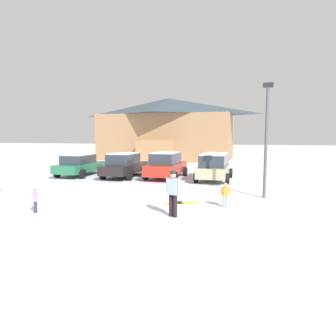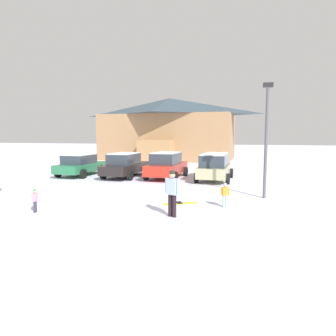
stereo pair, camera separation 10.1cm
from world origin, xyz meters
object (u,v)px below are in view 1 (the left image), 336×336
pair_of_skis (181,203)px  lamp_post (266,134)px  parked_black_sedan (124,165)px  skier_child_in_pink_snowsuit (35,200)px  parked_red_sedan (166,165)px  parked_green_coupe (80,165)px  skier_adult_in_blue_parka (173,191)px  ski_lodge (168,129)px  skier_child_in_orange_jacket (225,194)px  parked_beige_suv (214,166)px

pair_of_skis → lamp_post: 5.11m
parked_black_sedan → skier_child_in_pink_snowsuit: 9.76m
parked_red_sedan → lamp_post: (6.00, -5.13, 2.10)m
parked_green_coupe → pair_of_skis: size_ratio=2.95×
skier_adult_in_blue_parka → pair_of_skis: bearing=93.4°
parked_red_sedan → skier_child_in_pink_snowsuit: size_ratio=5.14×
parked_green_coupe → skier_child_in_pink_snowsuit: parked_green_coupe is taller
ski_lodge → parked_black_sedan: size_ratio=3.43×
skier_child_in_pink_snowsuit → ski_lodge: bearing=92.0°
parked_black_sedan → pair_of_skis: parked_black_sedan is taller
parked_black_sedan → skier_child_in_pink_snowsuit: size_ratio=5.21×
ski_lodge → lamp_post: ski_lodge is taller
parked_black_sedan → skier_child_in_orange_jacket: (7.23, -7.20, -0.29)m
parked_beige_suv → skier_child_in_orange_jacket: bearing=-81.9°
parked_red_sedan → pair_of_skis: 7.67m
skier_child_in_orange_jacket → skier_child_in_pink_snowsuit: size_ratio=1.11×
ski_lodge → lamp_post: (9.59, -20.85, -0.68)m
parked_red_sedan → lamp_post: 8.17m
parked_black_sedan → lamp_post: lamp_post is taller
parked_green_coupe → parked_beige_suv: (9.61, 0.09, 0.14)m
parked_green_coupe → lamp_post: bearing=-21.5°
ski_lodge → skier_child_in_orange_jacket: bearing=-71.2°
ski_lodge → parked_green_coupe: ski_lodge is taller
parked_beige_suv → lamp_post: lamp_post is taller
parked_green_coupe → skier_child_in_orange_jacket: parked_green_coupe is taller
parked_green_coupe → parked_black_sedan: bearing=1.0°
pair_of_skis → ski_lodge: bearing=104.6°
ski_lodge → parked_red_sedan: ski_lodge is taller
pair_of_skis → skier_child_in_orange_jacket: bearing=-4.9°
parked_green_coupe → skier_child_in_orange_jacket: (10.64, -7.14, -0.24)m
pair_of_skis → parked_beige_suv: bearing=83.0°
skier_child_in_pink_snowsuit → parked_beige_suv: bearing=58.7°
parked_beige_suv → skier_child_in_orange_jacket: (1.03, -7.23, -0.38)m
skier_child_in_orange_jacket → parked_red_sedan: bearing=120.1°
skier_adult_in_blue_parka → lamp_post: lamp_post is taller
skier_child_in_orange_jacket → skier_child_in_pink_snowsuit: skier_child_in_orange_jacket is taller
skier_child_in_pink_snowsuit → lamp_post: bearing=29.1°
ski_lodge → pair_of_skis: 24.01m
ski_lodge → lamp_post: size_ratio=3.02×
ski_lodge → pair_of_skis: bearing=-75.4°
parked_red_sedan → skier_adult_in_blue_parka: (2.52, -9.30, 0.06)m
skier_child_in_orange_jacket → lamp_post: 3.73m
parked_red_sedan → pair_of_skis: size_ratio=3.10×
parked_green_coupe → skier_child_in_pink_snowsuit: (3.65, -9.70, -0.29)m
parked_green_coupe → skier_adult_in_blue_parka: skier_adult_in_blue_parka is taller
skier_child_in_pink_snowsuit → lamp_post: size_ratio=0.17×
parked_red_sedan → skier_child_in_pink_snowsuit: parked_red_sedan is taller
lamp_post → skier_adult_in_blue_parka: bearing=-129.8°
parked_black_sedan → parked_beige_suv: bearing=0.3°
parked_black_sedan → skier_adult_in_blue_parka: 10.61m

